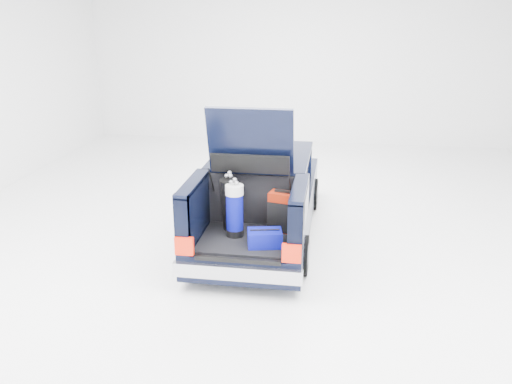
% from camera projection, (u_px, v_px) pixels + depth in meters
% --- Properties ---
extents(ground, '(14.00, 14.00, 0.00)m').
position_uv_depth(ground, '(260.00, 235.00, 9.57)').
color(ground, white).
rests_on(ground, ground).
extents(car, '(1.87, 4.65, 2.47)m').
position_uv_depth(car, '(261.00, 197.00, 9.44)').
color(car, black).
rests_on(car, ground).
extents(red_suitcase, '(0.43, 0.33, 0.64)m').
position_uv_depth(red_suitcase, '(282.00, 212.00, 8.14)').
color(red_suitcase, '#6F1303').
rests_on(red_suitcase, car).
extents(black_golf_bag, '(0.36, 0.40, 0.91)m').
position_uv_depth(black_golf_bag, '(230.00, 204.00, 8.15)').
color(black_golf_bag, black).
rests_on(black_golf_bag, car).
extents(blue_golf_bag, '(0.31, 0.31, 0.89)m').
position_uv_depth(blue_golf_bag, '(235.00, 210.00, 7.94)').
color(blue_golf_bag, black).
rests_on(blue_golf_bag, car).
extents(blue_duffel, '(0.54, 0.41, 0.25)m').
position_uv_depth(blue_duffel, '(265.00, 238.00, 7.69)').
color(blue_duffel, '#05077A').
rests_on(blue_duffel, car).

